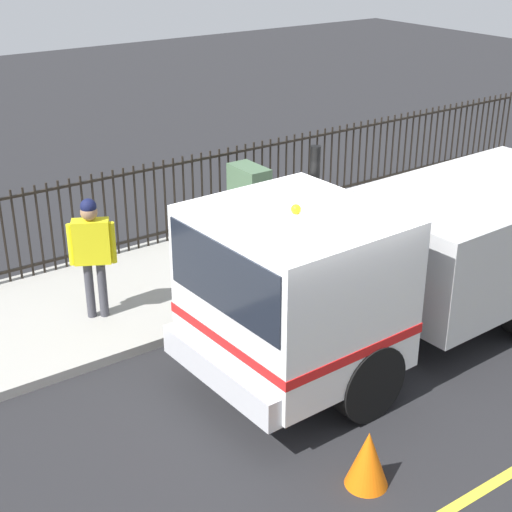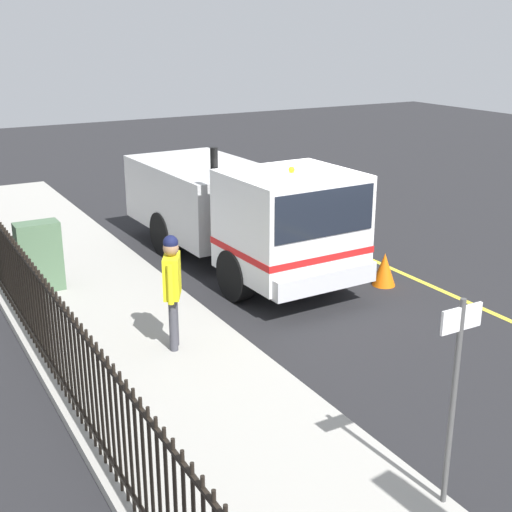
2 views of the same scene
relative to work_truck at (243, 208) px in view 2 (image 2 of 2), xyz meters
The scene contains 9 objects.
ground_plane 2.21m from the work_truck, 96.52° to the left, with size 52.39×52.39×0.00m, color #232326.
sidewalk_slab 3.92m from the work_truck, 28.50° to the left, with size 3.09×23.81×0.13m, color #A3A099.
lane_marking 3.48m from the work_truck, 146.64° to the left, with size 0.12×21.43×0.01m, color yellow.
work_truck is the anchor object (origin of this frame).
worker_standing 4.11m from the work_truck, 46.74° to the left, with size 0.44×0.59×1.78m.
iron_fence 5.00m from the work_truck, 20.87° to the left, with size 0.04×20.28×1.48m.
utility_cabinet 4.06m from the work_truck, ahead, with size 0.78×0.42×1.30m, color #4C6B4C.
traffic_cone 3.07m from the work_truck, 131.47° to the left, with size 0.46×0.46×0.65m, color orange.
street_sign 7.90m from the work_truck, 76.64° to the left, with size 0.50×0.06×2.24m.
Camera 2 is at (6.65, 10.16, 4.78)m, focal length 48.51 mm.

